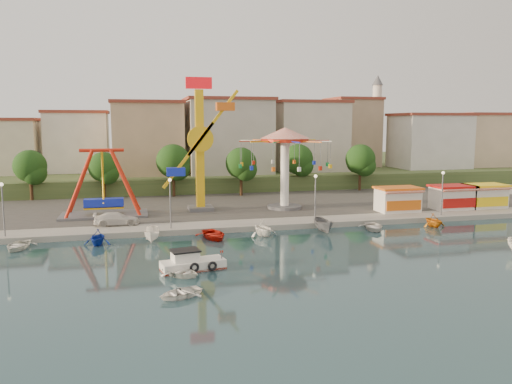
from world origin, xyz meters
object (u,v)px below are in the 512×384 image
object	(u,v)px
pirate_ship_ride	(103,184)
wave_swinger	(285,150)
van	(117,219)
cabin_motorboat	(191,264)
kamikaze_tower	(203,148)
rowboat_a	(181,272)

from	to	relation	value
pirate_ship_ride	wave_swinger	xyz separation A→B (m)	(22.30, 0.10, 3.80)
van	cabin_motorboat	bearing A→B (deg)	-159.21
van	kamikaze_tower	bearing A→B (deg)	-56.62
rowboat_a	van	size ratio (longest dim) A/B	0.67
pirate_ship_ride	cabin_motorboat	xyz separation A→B (m)	(7.89, -22.17, -3.92)
pirate_ship_ride	wave_swinger	bearing A→B (deg)	0.26
rowboat_a	van	distance (m)	18.80
wave_swinger	rowboat_a	size ratio (longest dim) A/B	3.65
kamikaze_tower	rowboat_a	distance (m)	26.62
kamikaze_tower	cabin_motorboat	bearing A→B (deg)	-99.88
cabin_motorboat	van	world-z (taller)	van
pirate_ship_ride	cabin_motorboat	size ratio (longest dim) A/B	1.89
van	pirate_ship_ride	bearing A→B (deg)	15.48
rowboat_a	van	bearing A→B (deg)	61.67
kamikaze_tower	pirate_ship_ride	bearing A→B (deg)	-174.76
cabin_motorboat	rowboat_a	size ratio (longest dim) A/B	1.66
wave_swinger	cabin_motorboat	distance (m)	27.63
pirate_ship_ride	kamikaze_tower	distance (m)	12.67
pirate_ship_ride	rowboat_a	xyz separation A→B (m)	(6.94, -23.75, -4.07)
pirate_ship_ride	wave_swinger	distance (m)	22.62
wave_swinger	kamikaze_tower	bearing A→B (deg)	174.51
rowboat_a	cabin_motorboat	bearing A→B (deg)	14.27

